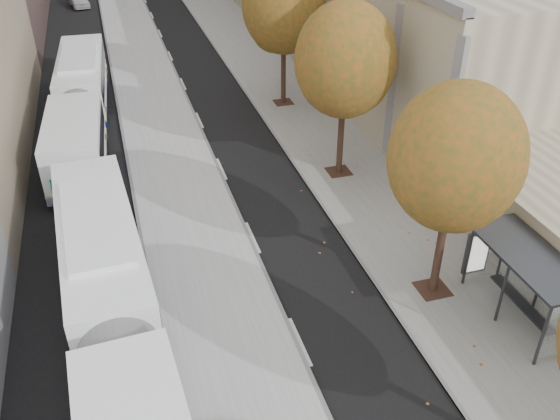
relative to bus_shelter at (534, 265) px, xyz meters
name	(u,v)px	position (x,y,z in m)	size (l,w,h in m)	color
bus_platform	(150,92)	(-9.56, 24.04, -2.11)	(4.25, 150.00, 0.15)	#A3A3A3
sidewalk	(273,80)	(-1.56, 24.04, -2.15)	(4.75, 150.00, 0.08)	gray
bus_shelter	(534,265)	(0.00, 0.00, 0.00)	(1.90, 4.40, 2.53)	#383A3F
tree_c	(456,158)	(-2.09, 2.04, 3.06)	(4.20, 4.20, 7.28)	black
tree_d	(345,60)	(-2.09, 11.04, 3.28)	(4.40, 4.40, 7.60)	black
tree_e	(284,6)	(-2.09, 20.04, 3.50)	(4.60, 4.60, 7.92)	black
bus_near	(115,328)	(-12.81, 1.63, -0.63)	(3.50, 17.18, 2.84)	white
bus_far	(80,103)	(-13.54, 19.62, -0.65)	(3.31, 17.01, 2.82)	white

